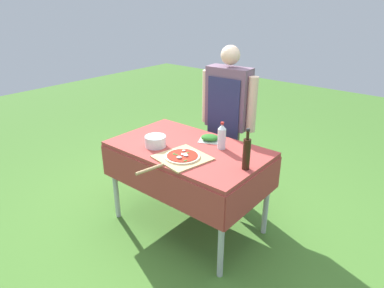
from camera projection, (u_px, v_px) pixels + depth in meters
name	position (u px, v px, depth m)	size (l,w,h in m)	color
ground_plane	(188.00, 224.00, 3.20)	(12.00, 12.00, 0.00)	#477A2D
prep_table	(188.00, 157.00, 2.93)	(1.34, 0.81, 0.79)	#A83D38
person_cook	(228.00, 113.00, 3.32)	(0.58, 0.22, 1.56)	#70604C
pizza_on_peel	(181.00, 158.00, 2.67)	(0.43, 0.63, 0.05)	tan
oil_bottle	(247.00, 153.00, 2.48)	(0.06, 0.06, 0.32)	black
water_bottle	(222.00, 136.00, 2.82)	(0.07, 0.07, 0.23)	silver
herb_container	(210.00, 138.00, 3.01)	(0.23, 0.22, 0.05)	silver
mixing_tub	(155.00, 141.00, 2.89)	(0.18, 0.18, 0.09)	silver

